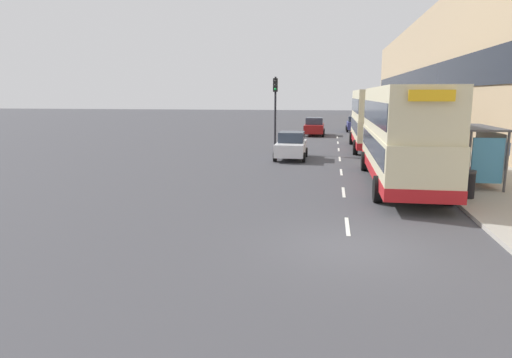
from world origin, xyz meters
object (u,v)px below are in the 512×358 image
car_0 (356,124)px  litter_bin (468,184)px  car_1 (291,146)px  car_3 (314,127)px  double_decker_bus_near (402,134)px  car_2 (357,121)px  double_decker_bus_ahead (372,118)px  pedestrian_at_shelter (506,154)px  bus_shelter (480,144)px  pedestrian_1 (476,155)px  traffic_light_far_kerb (275,102)px  pedestrian_2 (439,156)px

car_0 → litter_bin: bearing=-85.7°
car_1 → car_0: bearing=-102.4°
car_1 → car_3: 17.27m
double_decker_bus_near → car_2: 36.72m
car_0 → litter_bin: (2.53, -33.35, -0.17)m
double_decker_bus_ahead → pedestrian_at_shelter: size_ratio=6.29×
bus_shelter → double_decker_bus_ahead: size_ratio=0.41×
pedestrian_at_shelter → pedestrian_1: bearing=-157.6°
double_decker_bus_ahead → traffic_light_far_kerb: traffic_light_far_kerb is taller
pedestrian_2 → bus_shelter: bearing=-57.7°
car_2 → car_3: 12.75m
car_3 → pedestrian_at_shelter: size_ratio=2.72×
double_decker_bus_near → car_1: size_ratio=2.86×
double_decker_bus_ahead → car_1: size_ratio=2.56×
traffic_light_far_kerb → car_2: bearing=75.1°
car_1 → traffic_light_far_kerb: traffic_light_far_kerb is taller
litter_bin → car_2: bearing=92.9°
double_decker_bus_ahead → traffic_light_far_kerb: bearing=-155.7°
car_0 → car_2: (0.52, 6.20, 0.01)m
double_decker_bus_ahead → car_0: 17.00m
litter_bin → traffic_light_far_kerb: 16.33m
car_1 → pedestrian_at_shelter: pedestrian_at_shelter is taller
bus_shelter → traffic_light_far_kerb: traffic_light_far_kerb is taller
car_2 → litter_bin: size_ratio=3.80×
double_decker_bus_ahead → double_decker_bus_near: bearing=-89.4°
pedestrian_at_shelter → double_decker_bus_near: bearing=-144.0°
double_decker_bus_ahead → car_3: (-4.59, 11.32, -1.42)m
double_decker_bus_near → litter_bin: 3.88m
pedestrian_1 → traffic_light_far_kerb: traffic_light_far_kerb is taller
bus_shelter → pedestrian_at_shelter: bus_shelter is taller
pedestrian_at_shelter → pedestrian_2: size_ratio=0.89×
pedestrian_1 → traffic_light_far_kerb: 13.31m
car_3 → pedestrian_2: 23.83m
car_0 → car_1: car_1 is taller
traffic_light_far_kerb → car_3: bearing=81.5°
pedestrian_at_shelter → car_3: bearing=117.1°
car_0 → car_1: 23.42m
pedestrian_2 → double_decker_bus_near: bearing=-135.3°
double_decker_bus_ahead → car_2: size_ratio=2.56×
pedestrian_at_shelter → traffic_light_far_kerb: (-12.72, 6.29, 2.50)m
bus_shelter → car_2: 36.74m
car_1 → pedestrian_at_shelter: bearing=163.3°
car_0 → pedestrian_2: (2.52, -28.45, 0.23)m
pedestrian_1 → car_2: bearing=97.1°
double_decker_bus_ahead → pedestrian_1: bearing=-66.6°
car_3 → traffic_light_far_kerb: 14.75m
pedestrian_1 → pedestrian_2: bearing=-144.6°
traffic_light_far_kerb → pedestrian_1: bearing=-32.2°
double_decker_bus_near → litter_bin: size_ratio=10.84×
double_decker_bus_ahead → car_3: bearing=112.1°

